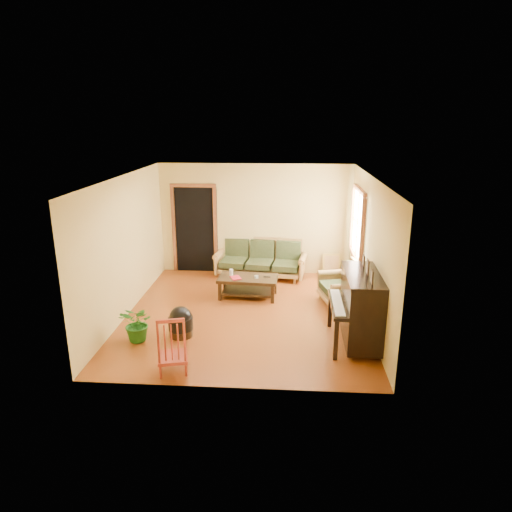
# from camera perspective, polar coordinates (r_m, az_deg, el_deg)

# --- Properties ---
(floor) EXTENTS (5.00, 5.00, 0.00)m
(floor) POSITION_cam_1_polar(r_m,az_deg,el_deg) (8.80, -1.27, -7.23)
(floor) COLOR #61280C
(floor) RESTS_ON ground
(doorway) EXTENTS (1.08, 0.16, 2.05)m
(doorway) POSITION_cam_1_polar(r_m,az_deg,el_deg) (11.01, -7.68, 3.24)
(doorway) COLOR black
(doorway) RESTS_ON floor
(window) EXTENTS (0.12, 1.36, 1.46)m
(window) POSITION_cam_1_polar(r_m,az_deg,el_deg) (9.64, 12.62, 3.93)
(window) COLOR white
(window) RESTS_ON right_wall
(sofa) EXTENTS (2.16, 1.13, 0.88)m
(sofa) POSITION_cam_1_polar(r_m,az_deg,el_deg) (10.63, 0.52, -0.37)
(sofa) COLOR olive
(sofa) RESTS_ON floor
(coffee_table) EXTENTS (1.26, 0.74, 0.44)m
(coffee_table) POSITION_cam_1_polar(r_m,az_deg,el_deg) (9.51, -1.00, -3.88)
(coffee_table) COLOR black
(coffee_table) RESTS_ON floor
(armchair) EXTENTS (1.02, 1.05, 0.87)m
(armchair) POSITION_cam_1_polar(r_m,az_deg,el_deg) (9.25, 10.46, -3.37)
(armchair) COLOR olive
(armchair) RESTS_ON floor
(piano) EXTENTS (0.82, 1.38, 1.22)m
(piano) POSITION_cam_1_polar(r_m,az_deg,el_deg) (7.67, 13.07, -6.49)
(piano) COLOR black
(piano) RESTS_ON floor
(footstool) EXTENTS (0.55, 0.55, 0.40)m
(footstool) POSITION_cam_1_polar(r_m,az_deg,el_deg) (7.98, -9.37, -8.52)
(footstool) COLOR black
(footstool) RESTS_ON floor
(red_chair) EXTENTS (0.52, 0.55, 0.91)m
(red_chair) POSITION_cam_1_polar(r_m,az_deg,el_deg) (6.86, -10.46, -10.64)
(red_chair) COLOR maroon
(red_chair) RESTS_ON floor
(leaning_frame) EXTENTS (0.42, 0.11, 0.55)m
(leaning_frame) POSITION_cam_1_polar(r_m,az_deg,el_deg) (10.92, 9.40, -1.04)
(leaning_frame) COLOR gold
(leaning_frame) RESTS_ON floor
(ceramic_crock) EXTENTS (0.27, 0.27, 0.27)m
(ceramic_crock) POSITION_cam_1_polar(r_m,az_deg,el_deg) (10.86, 11.11, -2.02)
(ceramic_crock) COLOR #2F4F8D
(ceramic_crock) RESTS_ON floor
(potted_plant) EXTENTS (0.72, 0.68, 0.64)m
(potted_plant) POSITION_cam_1_polar(r_m,az_deg,el_deg) (7.91, -14.50, -8.16)
(potted_plant) COLOR #1F611B
(potted_plant) RESTS_ON floor
(book) EXTENTS (0.27, 0.30, 0.02)m
(book) POSITION_cam_1_polar(r_m,az_deg,el_deg) (9.32, -3.09, -2.82)
(book) COLOR #A51626
(book) RESTS_ON coffee_table
(candle) EXTENTS (0.09, 0.09, 0.13)m
(candle) POSITION_cam_1_polar(r_m,az_deg,el_deg) (9.53, -3.12, -2.03)
(candle) COLOR silver
(candle) RESTS_ON coffee_table
(glass_jar) EXTENTS (0.11, 0.11, 0.06)m
(glass_jar) POSITION_cam_1_polar(r_m,az_deg,el_deg) (9.36, 0.06, -2.62)
(glass_jar) COLOR silver
(glass_jar) RESTS_ON coffee_table
(remote) EXTENTS (0.14, 0.04, 0.01)m
(remote) POSITION_cam_1_polar(r_m,az_deg,el_deg) (9.42, 1.38, -2.61)
(remote) COLOR black
(remote) RESTS_ON coffee_table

